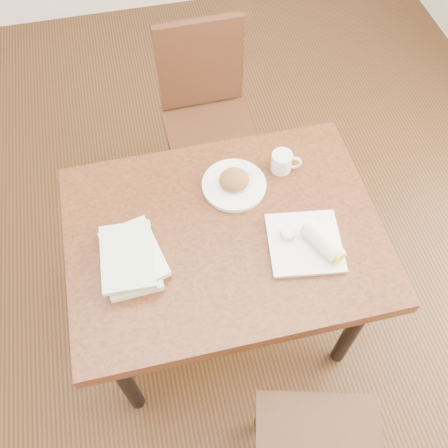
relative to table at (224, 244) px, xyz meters
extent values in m
cube|color=#472814|center=(0.00, 0.00, -0.67)|extent=(4.00, 5.00, 0.01)
cube|color=brown|center=(0.00, 0.00, 0.06)|extent=(1.12, 0.84, 0.06)
cylinder|color=black|center=(-0.46, -0.32, -0.32)|extent=(0.06, 0.06, 0.69)
cylinder|color=black|center=(0.46, -0.32, -0.32)|extent=(0.06, 0.06, 0.69)
cylinder|color=black|center=(-0.46, 0.32, -0.32)|extent=(0.06, 0.06, 0.69)
cylinder|color=black|center=(0.46, 0.32, -0.32)|extent=(0.06, 0.06, 0.69)
cylinder|color=#3F2212|center=(0.02, -0.54, -0.44)|extent=(0.04, 0.04, 0.45)
cylinder|color=#3F2212|center=(0.37, -0.63, -0.44)|extent=(0.04, 0.04, 0.45)
cylinder|color=#422012|center=(0.28, 0.91, -0.44)|extent=(0.04, 0.04, 0.45)
cylinder|color=#422012|center=(-0.08, 0.90, -0.44)|extent=(0.04, 0.04, 0.45)
cylinder|color=#422012|center=(0.29, 0.55, -0.44)|extent=(0.04, 0.04, 0.45)
cylinder|color=#422012|center=(-0.07, 0.54, -0.44)|extent=(0.04, 0.04, 0.45)
cube|color=#422012|center=(0.10, 0.73, -0.19)|extent=(0.43, 0.43, 0.04)
cube|color=#422012|center=(0.10, 0.92, 0.07)|extent=(0.40, 0.05, 0.45)
cylinder|color=white|center=(0.08, 0.18, 0.09)|extent=(0.24, 0.24, 0.02)
cylinder|color=white|center=(0.08, 0.18, 0.10)|extent=(0.24, 0.24, 0.01)
ellipsoid|color=#B27538|center=(0.08, 0.18, 0.13)|extent=(0.12, 0.12, 0.06)
cylinder|color=white|center=(0.28, 0.23, 0.13)|extent=(0.08, 0.08, 0.08)
torus|color=white|center=(0.32, 0.22, 0.13)|extent=(0.06, 0.03, 0.06)
cylinder|color=tan|center=(0.28, 0.23, 0.16)|extent=(0.07, 0.07, 0.01)
cylinder|color=#F2E5CC|center=(0.28, 0.23, 0.17)|extent=(0.05, 0.05, 0.00)
cube|color=white|center=(0.26, -0.12, 0.09)|extent=(0.28, 0.28, 0.01)
cube|color=white|center=(0.26, -0.12, 0.10)|extent=(0.28, 0.28, 0.01)
cylinder|color=white|center=(0.31, -0.14, 0.14)|extent=(0.12, 0.17, 0.06)
cylinder|color=yellow|center=(0.34, -0.21, 0.14)|extent=(0.06, 0.04, 0.06)
cylinder|color=silver|center=(0.21, -0.08, 0.12)|extent=(0.05, 0.05, 0.03)
cylinder|color=red|center=(0.21, -0.08, 0.13)|extent=(0.05, 0.05, 0.01)
cube|color=white|center=(-0.34, -0.05, 0.10)|extent=(0.19, 0.26, 0.03)
cube|color=silver|center=(-0.32, -0.04, 0.13)|extent=(0.22, 0.28, 0.02)
cube|color=#84B478|center=(-0.34, -0.06, 0.15)|extent=(0.19, 0.26, 0.02)
camera|label=1|loc=(-0.21, -0.90, 1.59)|focal=40.00mm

